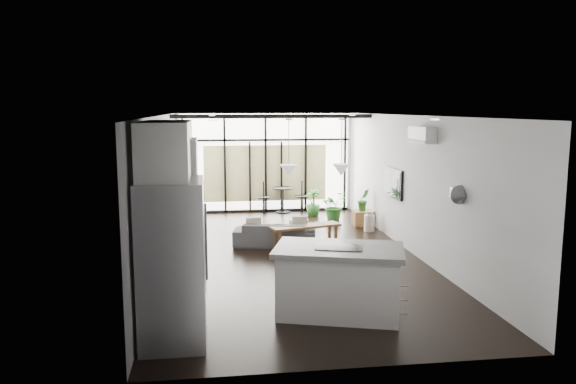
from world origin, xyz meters
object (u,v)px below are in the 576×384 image
object	(u,v)px
island	(339,281)
sofa	(275,230)
console_bench	(306,236)
fridge	(172,262)
milk_can	(369,221)
tv	(393,183)
pouf	(298,227)

from	to	relation	value
island	sofa	xyz separation A→B (m)	(-0.44, 4.17, -0.15)
sofa	console_bench	world-z (taller)	sofa
island	fridge	bearing A→B (deg)	-147.38
milk_can	tv	xyz separation A→B (m)	(0.25, -0.96, 1.05)
island	milk_can	bearing A→B (deg)	86.55
sofa	tv	distance (m)	2.84
pouf	console_bench	bearing A→B (deg)	-92.15
fridge	pouf	bearing A→B (deg)	66.49
island	console_bench	size ratio (longest dim) A/B	1.18
island	console_bench	xyz separation A→B (m)	(0.19, 3.89, -0.25)
island	sofa	distance (m)	4.20
sofa	console_bench	distance (m)	0.70
island	tv	xyz separation A→B (m)	(2.23, 4.32, 0.80)
milk_can	tv	world-z (taller)	tv
island	console_bench	distance (m)	3.90
console_bench	pouf	distance (m)	1.26
milk_can	fridge	bearing A→B (deg)	-125.80
sofa	milk_can	size ratio (longest dim) A/B	3.53
pouf	milk_can	bearing A→B (deg)	4.21
fridge	sofa	size ratio (longest dim) A/B	1.19
milk_can	tv	distance (m)	1.45
tv	fridge	bearing A→B (deg)	-132.36
island	milk_can	xyz separation A→B (m)	(1.98, 5.28, -0.25)
island	tv	bearing A→B (deg)	79.79
console_bench	island	bearing A→B (deg)	-109.01
island	pouf	xyz separation A→B (m)	(0.23, 5.15, -0.31)
fridge	milk_can	size ratio (longest dim) A/B	4.19
console_bench	pouf	world-z (taller)	console_bench
sofa	milk_can	world-z (taller)	sofa
sofa	console_bench	size ratio (longest dim) A/B	1.14
console_bench	pouf	xyz separation A→B (m)	(0.05, 1.26, -0.07)
island	milk_can	world-z (taller)	island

